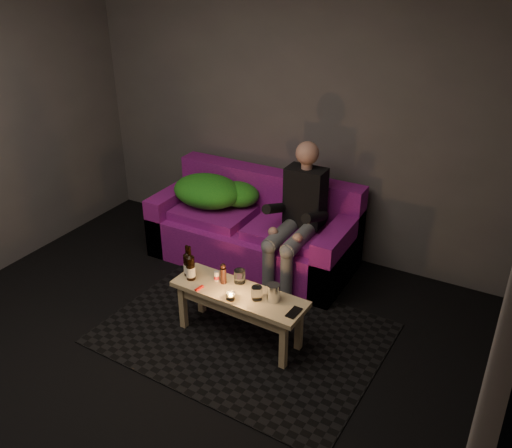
{
  "coord_description": "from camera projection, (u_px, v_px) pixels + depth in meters",
  "views": [
    {
      "loc": [
        1.99,
        -1.97,
        2.58
      ],
      "look_at": [
        0.13,
        1.41,
        0.59
      ],
      "focal_mm": 38.0,
      "sensor_mm": 36.0,
      "label": 1
    }
  ],
  "objects": [
    {
      "name": "sofa",
      "position": [
        255.0,
        231.0,
        4.9
      ],
      "size": [
        1.8,
        0.81,
        0.78
      ],
      "color": "#670F70",
      "rests_on": "floor"
    },
    {
      "name": "floor",
      "position": [
        136.0,
        385.0,
        3.57
      ],
      "size": [
        4.5,
        4.5,
        0.0
      ],
      "primitive_type": "plane",
      "color": "black",
      "rests_on": "ground"
    },
    {
      "name": "person",
      "position": [
        297.0,
        215.0,
        4.42
      ],
      "size": [
        0.32,
        0.75,
        1.2
      ],
      "color": "black",
      "rests_on": "sofa"
    },
    {
      "name": "steel_cup",
      "position": [
        273.0,
        293.0,
        3.7
      ],
      "size": [
        0.12,
        0.12,
        0.13
      ],
      "primitive_type": "cylinder",
      "rotation": [
        0.0,
        0.0,
        0.34
      ],
      "color": "silver",
      "rests_on": "coffee_table"
    },
    {
      "name": "beer_bottle_a",
      "position": [
        188.0,
        264.0,
        3.97
      ],
      "size": [
        0.06,
        0.06,
        0.25
      ],
      "color": "black",
      "rests_on": "coffee_table"
    },
    {
      "name": "tumbler_front",
      "position": [
        257.0,
        293.0,
        3.72
      ],
      "size": [
        0.08,
        0.08,
        0.1
      ],
      "primitive_type": "cylinder",
      "rotation": [
        0.0,
        0.0,
        0.1
      ],
      "color": "white",
      "rests_on": "coffee_table"
    },
    {
      "name": "room",
      "position": [
        160.0,
        125.0,
        3.18
      ],
      "size": [
        4.5,
        4.5,
        4.5
      ],
      "color": "silver",
      "rests_on": "ground"
    },
    {
      "name": "tumbler_back",
      "position": [
        240.0,
        276.0,
        3.91
      ],
      "size": [
        0.11,
        0.11,
        0.1
      ],
      "primitive_type": "cylinder",
      "rotation": [
        0.0,
        0.0,
        -0.36
      ],
      "color": "white",
      "rests_on": "coffee_table"
    },
    {
      "name": "rug",
      "position": [
        243.0,
        333.0,
        4.04
      ],
      "size": [
        2.05,
        1.53,
        0.01
      ],
      "primitive_type": "cube",
      "rotation": [
        0.0,
        0.0,
        -0.04
      ],
      "color": "black",
      "rests_on": "floor"
    },
    {
      "name": "pepper_mill",
      "position": [
        223.0,
        276.0,
        3.89
      ],
      "size": [
        0.06,
        0.06,
        0.12
      ],
      "primitive_type": "cylinder",
      "rotation": [
        0.0,
        0.0,
        0.38
      ],
      "color": "black",
      "rests_on": "coffee_table"
    },
    {
      "name": "red_lighter",
      "position": [
        199.0,
        288.0,
        3.85
      ],
      "size": [
        0.03,
        0.08,
        0.01
      ],
      "primitive_type": "cube",
      "rotation": [
        0.0,
        0.0,
        -0.18
      ],
      "color": "red",
      "rests_on": "coffee_table"
    },
    {
      "name": "smartphone",
      "position": [
        294.0,
        312.0,
        3.6
      ],
      "size": [
        0.07,
        0.14,
        0.01
      ],
      "primitive_type": "cube",
      "rotation": [
        0.0,
        0.0,
        -0.06
      ],
      "color": "black",
      "rests_on": "coffee_table"
    },
    {
      "name": "beer_bottle_b",
      "position": [
        190.0,
        267.0,
        3.92
      ],
      "size": [
        0.07,
        0.07,
        0.27
      ],
      "color": "black",
      "rests_on": "coffee_table"
    },
    {
      "name": "green_blanket",
      "position": [
        213.0,
        191.0,
        4.94
      ],
      "size": [
        0.79,
        0.54,
        0.27
      ],
      "color": "#167D1E",
      "rests_on": "sofa"
    },
    {
      "name": "coffee_table",
      "position": [
        239.0,
        300.0,
        3.85
      ],
      "size": [
        1.01,
        0.36,
        0.41
      ],
      "rotation": [
        0.0,
        0.0,
        -0.04
      ],
      "color": "tan",
      "rests_on": "rug"
    },
    {
      "name": "tealight",
      "position": [
        231.0,
        296.0,
        3.73
      ],
      "size": [
        0.06,
        0.06,
        0.05
      ],
      "color": "white",
      "rests_on": "coffee_table"
    },
    {
      "name": "salt_shaker",
      "position": [
        217.0,
        276.0,
        3.93
      ],
      "size": [
        0.04,
        0.04,
        0.07
      ],
      "primitive_type": "cylinder",
      "rotation": [
        0.0,
        0.0,
        -0.22
      ],
      "color": "silver",
      "rests_on": "coffee_table"
    }
  ]
}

